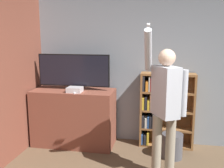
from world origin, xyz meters
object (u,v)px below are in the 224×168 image
(game_console, at_px, (75,90))
(person, at_px, (165,102))
(waste_bin, at_px, (172,146))
(bookshelf, at_px, (162,110))
(television, at_px, (74,71))

(game_console, bearing_deg, person, -25.17)
(waste_bin, bearing_deg, person, -102.91)
(game_console, bearing_deg, waste_bin, -2.32)
(bookshelf, relative_size, waste_bin, 3.27)
(bookshelf, bearing_deg, person, -88.16)
(television, bearing_deg, bookshelf, 6.75)
(bookshelf, distance_m, person, 1.16)
(bookshelf, xyz_separation_m, person, (0.03, -1.09, 0.42))
(game_console, relative_size, person, 0.12)
(person, height_order, waste_bin, person)
(game_console, height_order, bookshelf, bookshelf)
(television, distance_m, bookshelf, 1.68)
(person, xyz_separation_m, waste_bin, (0.15, 0.63, -0.88))
(television, height_order, person, person)
(game_console, distance_m, bookshelf, 1.55)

